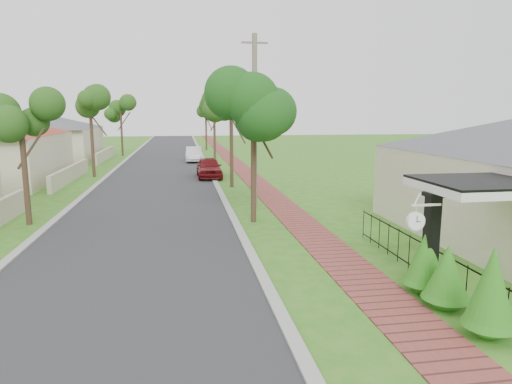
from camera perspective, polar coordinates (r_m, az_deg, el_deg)
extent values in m
plane|color=#2D721B|center=(11.87, -1.85, -11.86)|extent=(160.00, 160.00, 0.00)
cube|color=#28282B|center=(31.29, -12.07, 1.56)|extent=(7.00, 120.00, 0.02)
cube|color=#9E9E99|center=(31.32, -5.38, 1.74)|extent=(0.30, 120.00, 0.10)
cube|color=#9E9E99|center=(31.69, -18.67, 1.36)|extent=(0.30, 120.00, 0.10)
cube|color=brown|center=(31.59, -0.67, 1.85)|extent=(1.50, 120.00, 0.03)
cube|color=white|center=(12.43, 26.58, 0.62)|extent=(2.90, 2.60, 0.20)
cube|color=black|center=(12.41, 26.63, 1.21)|extent=(2.90, 2.60, 0.06)
cube|color=black|center=(12.00, 21.00, -5.94)|extent=(0.30, 0.30, 2.52)
cube|color=black|center=(12.34, 20.67, -11.04)|extent=(0.48, 0.48, 0.24)
cube|color=black|center=(11.74, 21.36, -0.29)|extent=(0.42, 0.42, 0.10)
cube|color=black|center=(13.08, 20.06, -6.01)|extent=(0.03, 8.00, 0.03)
cube|color=black|center=(13.31, 19.86, -9.32)|extent=(0.03, 8.00, 0.03)
cylinder|color=black|center=(10.61, 28.89, -12.93)|extent=(0.02, 0.02, 1.00)
cylinder|color=black|center=(11.10, 26.74, -11.76)|extent=(0.02, 0.02, 1.00)
cylinder|color=black|center=(11.60, 24.80, -10.67)|extent=(0.02, 0.02, 1.00)
cylinder|color=black|center=(12.12, 23.03, -9.67)|extent=(0.02, 0.02, 1.00)
cylinder|color=black|center=(12.66, 21.42, -8.74)|extent=(0.02, 0.02, 1.00)
cylinder|color=black|center=(13.21, 19.94, -7.89)|extent=(0.02, 0.02, 1.00)
cylinder|color=black|center=(13.76, 18.60, -7.09)|extent=(0.02, 0.02, 1.00)
cylinder|color=black|center=(14.33, 17.36, -6.36)|extent=(0.02, 0.02, 1.00)
cylinder|color=black|center=(14.90, 16.21, -5.68)|extent=(0.02, 0.02, 1.00)
cylinder|color=black|center=(15.49, 15.16, -5.05)|extent=(0.02, 0.02, 1.00)
cylinder|color=black|center=(16.08, 14.19, -4.46)|extent=(0.02, 0.02, 1.00)
cylinder|color=black|center=(16.67, 13.28, -3.91)|extent=(0.02, 0.02, 1.00)
cylinder|color=#382619|center=(27.18, -3.09, 5.36)|extent=(0.22, 0.22, 4.55)
sphere|color=#1B4512|center=(27.10, -3.13, 10.44)|extent=(1.70, 1.70, 1.70)
cylinder|color=#382619|center=(41.09, -5.21, 7.09)|extent=(0.22, 0.22, 4.90)
sphere|color=#1B4512|center=(41.05, -5.26, 10.70)|extent=(1.70, 1.70, 1.70)
cylinder|color=#382619|center=(55.06, -6.25, 7.39)|extent=(0.22, 0.22, 4.20)
sphere|color=#1B4512|center=(55.02, -6.29, 9.71)|extent=(1.70, 1.70, 1.70)
cylinder|color=#382619|center=(20.05, -26.87, 1.72)|extent=(0.22, 0.22, 3.85)
sphere|color=#1B4512|center=(19.90, -27.33, 7.52)|extent=(1.60, 1.60, 1.60)
cylinder|color=#382619|center=(33.56, -19.79, 5.95)|extent=(0.22, 0.22, 4.90)
sphere|color=#1B4512|center=(33.51, -20.05, 10.37)|extent=(1.70, 1.70, 1.70)
cylinder|color=#382619|center=(49.36, -16.44, 6.98)|extent=(0.22, 0.22, 4.55)
sphere|color=#1B4512|center=(49.32, -16.57, 9.77)|extent=(1.70, 1.70, 1.70)
sphere|color=#196013|center=(10.34, 27.06, -13.96)|extent=(0.79, 0.79, 0.79)
cone|color=#196013|center=(10.07, 27.39, -10.08)|extent=(0.89, 0.89, 1.48)
sphere|color=#196013|center=(11.49, 22.59, -11.67)|extent=(0.83, 0.83, 0.83)
cone|color=#196013|center=(11.30, 22.79, -8.90)|extent=(0.94, 0.94, 1.17)
sphere|color=#196013|center=(12.23, 20.30, -10.10)|extent=(0.83, 0.83, 0.83)
cone|color=#196013|center=(12.03, 20.48, -7.26)|extent=(0.94, 0.94, 1.27)
cube|color=#BFB299|center=(32.00, -22.17, 2.13)|extent=(0.25, 10.00, 1.00)
cube|color=beige|center=(47.04, -26.13, 5.32)|extent=(11.00, 10.00, 3.00)
pyramid|color=#4C4C51|center=(46.96, -26.34, 8.11)|extent=(15.56, 15.56, 1.60)
cube|color=#BFB299|center=(45.68, -18.31, 4.46)|extent=(0.25, 10.00, 1.00)
imported|color=maroon|center=(31.47, -5.89, 3.04)|extent=(1.68, 4.09, 1.39)
imported|color=white|center=(42.15, -7.76, 4.68)|extent=(1.54, 4.07, 1.33)
cylinder|color=#382619|center=(18.29, -0.31, 2.99)|extent=(0.22, 0.22, 4.41)
sphere|color=#1D5418|center=(18.16, -0.32, 10.32)|extent=(2.20, 2.20, 2.20)
cylinder|color=#766C5C|center=(21.21, -0.18, 8.65)|extent=(0.24, 0.24, 7.89)
cube|color=#766C5C|center=(21.43, -0.18, 18.17)|extent=(1.20, 0.08, 0.08)
cube|color=white|center=(11.22, 20.50, -1.52)|extent=(0.73, 0.05, 0.05)
cylinder|color=white|center=(11.14, 19.37, -2.42)|extent=(0.02, 0.02, 0.31)
cylinder|color=white|center=(11.18, 19.31, -3.47)|extent=(0.44, 0.10, 0.44)
cylinder|color=white|center=(11.13, 19.45, -3.53)|extent=(0.38, 0.01, 0.38)
cylinder|color=white|center=(11.23, 19.18, -3.41)|extent=(0.38, 0.01, 0.38)
cube|color=black|center=(11.11, 19.49, -3.20)|extent=(0.01, 0.01, 0.15)
cube|color=black|center=(11.15, 19.66, -3.53)|extent=(0.09, 0.01, 0.02)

